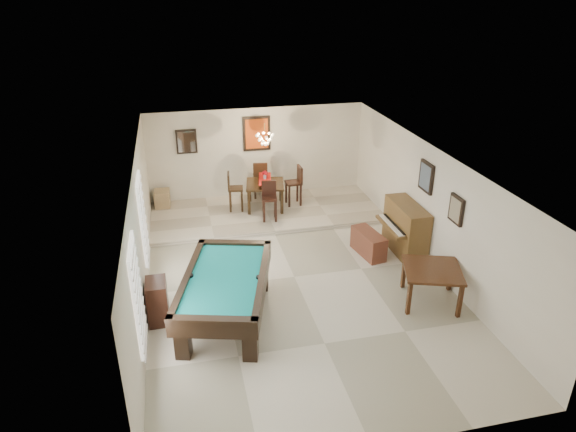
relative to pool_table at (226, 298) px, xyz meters
name	(u,v)px	position (x,y,z in m)	size (l,w,h in m)	color
ground_plane	(294,277)	(1.56, 1.16, -0.46)	(6.00, 9.00, 0.02)	beige
wall_back	(257,154)	(1.56, 5.66, 0.85)	(6.00, 0.04, 2.60)	silver
wall_front	(380,373)	(1.56, -3.34, 0.85)	(6.00, 0.04, 2.60)	silver
wall_left	(141,236)	(-1.44, 1.16, 0.85)	(0.04, 9.00, 2.60)	silver
wall_right	(431,208)	(4.56, 1.16, 0.85)	(0.04, 9.00, 2.60)	silver
ceiling	(295,160)	(1.56, 1.16, 2.15)	(6.00, 9.00, 0.04)	white
dining_step	(266,213)	(1.56, 4.41, -0.39)	(6.00, 2.50, 0.12)	beige
window_left_front	(137,295)	(-1.41, -1.04, 0.95)	(0.06, 1.00, 1.70)	white
window_left_rear	(143,218)	(-1.41, 1.76, 0.95)	(0.06, 1.00, 1.70)	white
pool_table	(226,298)	(0.00, 0.00, 0.00)	(1.45, 2.68, 0.89)	black
square_table	(431,285)	(3.91, -0.31, -0.08)	(1.06, 1.06, 0.73)	#321A0C
upright_piano	(400,229)	(4.15, 1.68, 0.14)	(0.79, 1.41, 1.18)	brown
piano_bench	(368,243)	(3.44, 1.75, -0.17)	(0.39, 0.99, 0.55)	brown
apothecary_chest	(158,301)	(-1.22, 0.23, -0.03)	(0.37, 0.55, 0.83)	black
dining_table	(265,193)	(1.59, 4.63, 0.08)	(0.99, 0.99, 0.82)	black
flower_vase	(265,175)	(1.59, 4.63, 0.60)	(0.13, 0.13, 0.23)	#A90E18
dining_chair_south	(269,201)	(1.55, 3.84, 0.18)	(0.37, 0.37, 1.00)	black
dining_chair_north	(260,179)	(1.60, 5.41, 0.20)	(0.39, 0.39, 1.06)	black
dining_chair_west	(236,191)	(0.81, 4.65, 0.19)	(0.39, 0.39, 1.04)	black
dining_chair_east	(293,186)	(2.38, 4.67, 0.21)	(0.40, 0.40, 1.08)	black
corner_bench	(162,198)	(-1.11, 5.33, -0.11)	(0.39, 0.49, 0.44)	tan
chandelier	(265,135)	(1.56, 4.36, 1.75)	(0.44, 0.44, 0.60)	#FFE5B2
back_painting	(257,134)	(1.56, 5.62, 1.45)	(0.75, 0.06, 0.95)	#D84C14
back_mirror	(186,142)	(-0.34, 5.62, 1.35)	(0.55, 0.06, 0.65)	white
right_picture_upper	(426,177)	(4.52, 1.46, 1.45)	(0.06, 0.55, 0.65)	slate
right_picture_lower	(456,210)	(4.52, 0.16, 1.25)	(0.06, 0.45, 0.55)	gray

